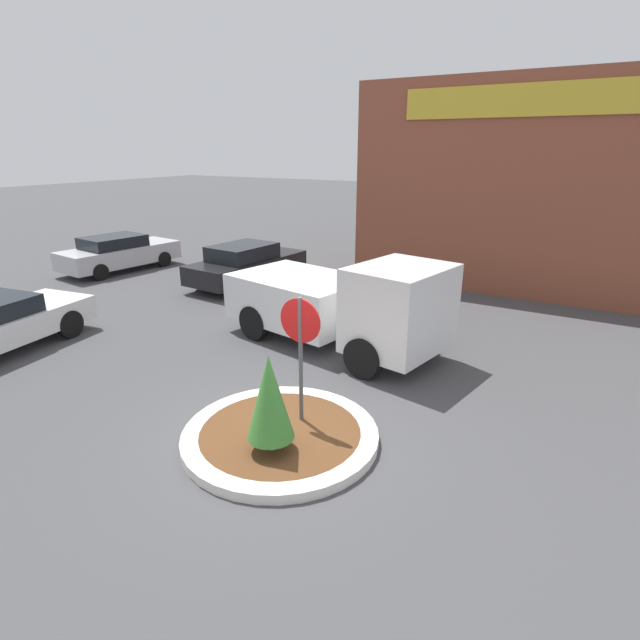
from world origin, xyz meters
name	(u,v)px	position (x,y,z in m)	size (l,w,h in m)	color
ground_plane	(281,440)	(0.00, 0.00, 0.00)	(120.00, 120.00, 0.00)	#474749
traffic_island	(280,435)	(0.00, 0.00, 0.08)	(3.25, 3.25, 0.17)	silver
stop_sign	(300,339)	(0.10, 0.50, 1.65)	(0.75, 0.07, 2.36)	#4C4C51
island_shrub	(270,397)	(0.19, -0.52, 1.08)	(0.73, 0.73, 1.60)	brown
utility_truck	(341,303)	(-1.10, 4.16, 1.09)	(5.80, 3.23, 2.24)	white
storefront_building	(547,185)	(1.97, 13.54, 3.35)	(11.72, 6.07, 6.70)	brown
parked_sedan_silver	(119,253)	(-12.33, 6.79, 0.70)	(2.29, 4.65, 1.37)	#B7B7BC
parked_sedan_black	(247,264)	(-6.70, 7.65, 0.73)	(2.16, 4.65, 1.43)	black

